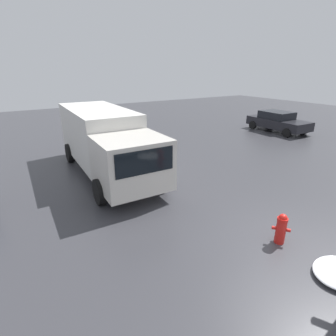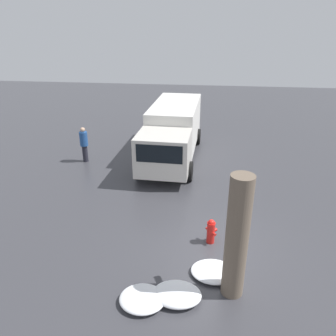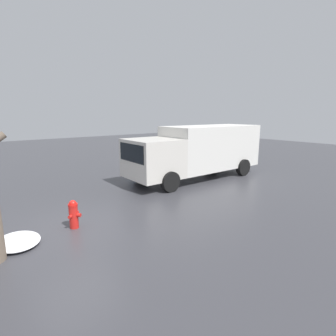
# 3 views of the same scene
# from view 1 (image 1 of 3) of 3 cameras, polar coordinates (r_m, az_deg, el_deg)

# --- Properties ---
(ground_plane) EXTENTS (60.00, 60.00, 0.00)m
(ground_plane) POSITION_cam_1_polar(r_m,az_deg,el_deg) (7.86, 22.95, -14.64)
(ground_plane) COLOR #38383D
(fire_hydrant) EXTENTS (0.41, 0.39, 0.86)m
(fire_hydrant) POSITION_cam_1_polar(r_m,az_deg,el_deg) (7.63, 23.41, -11.92)
(fire_hydrant) COLOR red
(fire_hydrant) RESTS_ON ground_plane
(delivery_truck) EXTENTS (7.71, 2.76, 2.70)m
(delivery_truck) POSITION_cam_1_polar(r_m,az_deg,el_deg) (11.67, -13.54, 6.06)
(delivery_truck) COLOR beige
(delivery_truck) RESTS_ON ground_plane
(parked_car) EXTENTS (4.49, 2.22, 1.43)m
(parked_car) POSITION_cam_1_polar(r_m,az_deg,el_deg) (21.08, 22.76, 9.37)
(parked_car) COLOR black
(parked_car) RESTS_ON ground_plane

